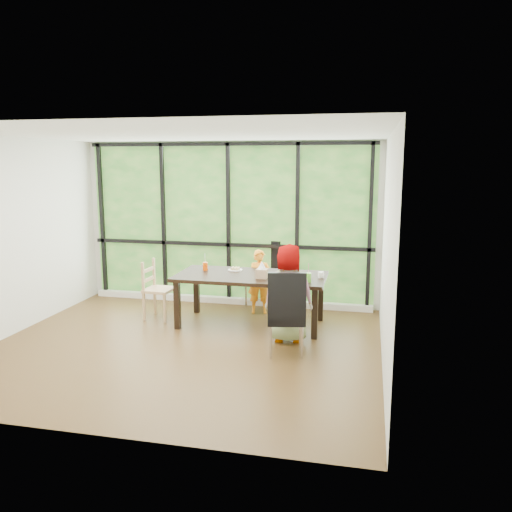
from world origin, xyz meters
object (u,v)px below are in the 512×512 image
Objects in this scene: white_mug at (321,275)px; chair_end_beech at (159,290)px; tissue_box at (262,274)px; green_cup at (308,277)px; plate_near at (291,280)px; dining_table at (251,300)px; child_older at (288,293)px; plate_far at (235,270)px; chair_interior_leather at (286,312)px; orange_cup at (205,266)px; child_toddler at (260,282)px; chair_window_leather at (262,274)px.

chair_end_beech is at bearing -179.24° from white_mug.
green_cup is at bearing -8.26° from tissue_box.
green_cup is at bearing -11.05° from plate_near.
dining_table is 1.65× the size of child_older.
white_mug is at bearing 64.69° from green_cup.
plate_near reaches higher than plate_far.
chair_interior_leather is 8.92× the size of orange_cup.
green_cup is 0.83× the size of tissue_box.
orange_cup reaches higher than plate_near.
child_toddler is at bearing -68.44° from child_older.
chair_end_beech is 7.44× the size of orange_cup.
chair_interior_leather is at bearing -85.59° from plate_near.
dining_table is 17.88× the size of orange_cup.
plate_far is at bearing 152.79° from plate_near.
orange_cup is (-1.38, 0.39, 0.05)m from plate_near.
plate_far is at bearing -140.82° from child_toddler.
white_mug is (1.01, 0.03, 0.42)m from dining_table.
chair_window_leather is 1.07× the size of child_toddler.
chair_end_beech is at bearing 174.00° from tissue_box.
white_mug is 0.54× the size of tissue_box.
chair_window_leather is (-0.05, 1.00, 0.17)m from dining_table.
chair_window_leather reaches higher than green_cup.
plate_far is 0.46m from orange_cup.
plate_near is at bearing -42.30° from chair_window_leather.
chair_window_leather reaches higher than child_toddler.
green_cup is at bearing -35.37° from chair_window_leather.
orange_cup is (-0.45, -0.09, 0.05)m from plate_far.
child_older reaches higher than chair_interior_leather.
plate_far is 1.42× the size of tissue_box.
chair_interior_leather is at bearing -60.51° from tissue_box.
child_older is at bearing -121.21° from white_mug.
green_cup is at bearing -93.54° from chair_end_beech.
dining_table is at bearing 139.42° from tissue_box.
chair_window_leather is at bearing 85.17° from child_toddler.
tissue_box reaches higher than plate_near.
chair_window_leather is 0.38m from child_toddler.
dining_table is 14.14× the size of tissue_box.
child_toddler is 3.70× the size of plate_near.
chair_window_leather is at bearing 92.61° from dining_table.
green_cup is (1.17, -0.52, 0.06)m from plate_far.
plate_far is at bearing 155.86° from green_cup.
green_cup reaches higher than orange_cup.
child_older is at bearing -41.76° from plate_far.
white_mug is at bearing 14.11° from tissue_box.
tissue_box reaches higher than white_mug.
chair_interior_leather is at bearing -52.52° from plate_far.
plate_near is 1.79× the size of tissue_box.
plate_far is at bearing 139.68° from dining_table.
dining_table is at bearing 162.79° from green_cup.
orange_cup is at bearing -111.16° from chair_window_leather.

